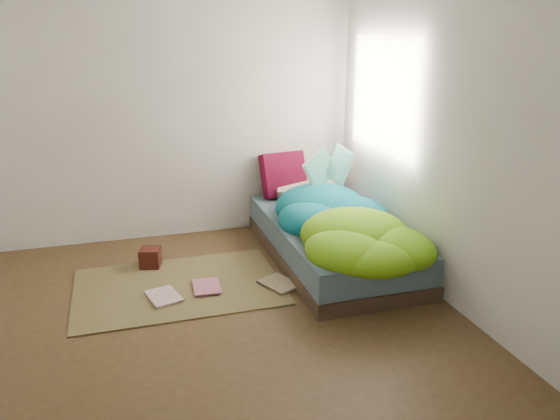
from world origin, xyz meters
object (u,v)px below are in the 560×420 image
Objects in this scene: bed at (332,241)px; pillow_magenta at (284,175)px; wooden_box at (150,257)px; floor_book_b at (193,289)px; open_book at (331,157)px; floor_book_a at (150,300)px.

pillow_magenta is (-0.16, 0.91, 0.39)m from bed.
wooden_box is 0.63m from floor_book_b.
wooden_box reaches higher than floor_book_b.
pillow_magenta reaches higher than floor_book_b.
floor_book_b is at bearing -141.11° from pillow_magenta.
bed is at bearing -130.31° from open_book.
wooden_box is 0.66m from floor_book_a.
bed is at bearing -10.17° from wooden_box.
open_book is (0.13, 0.40, 0.67)m from bed.
pillow_magenta reaches higher than wooden_box.
floor_book_a is (-0.05, -0.65, -0.07)m from wooden_box.
wooden_box is at bearing -163.71° from pillow_magenta.
floor_book_a is (-1.44, -1.28, -0.54)m from pillow_magenta.
open_book is 1.82× the size of floor_book_b.
floor_book_a is (-1.74, -0.78, -0.81)m from open_book.
open_book reaches higher than bed.
pillow_magenta is 2.00m from floor_book_a.
pillow_magenta is at bearing 97.90° from open_book.
floor_book_a is at bearing -161.62° from floor_book_b.
pillow_magenta is 0.86× the size of open_book.
pillow_magenta is 1.72m from floor_book_b.
bed is 1.58m from wooden_box.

